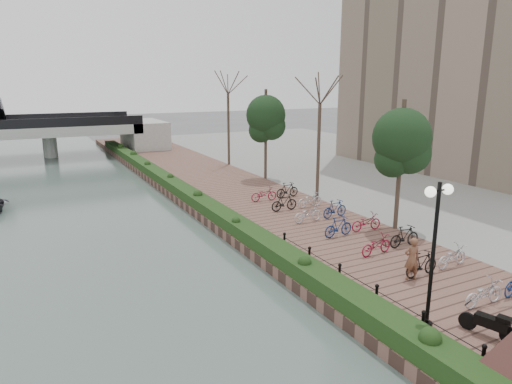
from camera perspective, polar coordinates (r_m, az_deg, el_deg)
ground at (r=13.82m, az=18.80°, el=-21.57°), size 220.00×220.00×0.00m
promenade at (r=29.03m, az=-0.60°, el=-1.50°), size 8.00×75.00×0.50m
inland_pavement at (r=38.73m, az=21.08°, el=1.42°), size 24.00×75.00×0.50m
hedge at (r=29.87m, az=-8.61°, el=-0.13°), size 1.10×56.00×0.60m
chain_fence at (r=15.45m, az=17.35°, el=-13.81°), size 0.10×14.10×0.70m
lamppost at (r=14.34m, az=21.59°, el=-3.64°), size 1.02×0.32×4.52m
motorcycle at (r=15.44m, az=27.07°, el=-14.35°), size 0.84×1.51×0.90m
pedestrian at (r=18.26m, az=18.91°, el=-7.91°), size 0.70×0.56×1.68m
bicycle_parking at (r=22.95m, az=12.06°, el=-4.03°), size 2.40×17.32×1.00m
street_trees at (r=26.47m, az=11.93°, el=4.35°), size 3.20×37.12×6.80m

